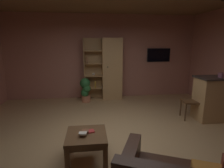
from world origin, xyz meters
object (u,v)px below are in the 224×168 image
Objects in this scene: table_book_0 at (90,131)px; table_book_1 at (85,131)px; kitchen_bar_counter at (223,98)px; wall_mounted_tv at (159,55)px; dining_chair at (195,99)px; potted_floor_plant at (85,89)px; table_book_2 at (83,133)px; coffee_table at (87,139)px; bookshelf_cabinet at (109,70)px; tissue_box at (222,75)px.

table_book_1 reaches higher than table_book_0.
wall_mounted_tv is at bearing 109.51° from kitchen_bar_counter.
potted_floor_plant is at bearing 148.25° from dining_chair.
coffee_table is at bearing 55.14° from table_book_2.
table_book_0 is 0.13× the size of dining_chair.
potted_floor_plant is at bearing -160.31° from bookshelf_cabinet.
table_book_0 is 4.42m from wall_mounted_tv.
wall_mounted_tv is at bearing 54.98° from table_book_0.
bookshelf_cabinet reaches higher than tissue_box.
wall_mounted_tv reaches higher than coffee_table.
bookshelf_cabinet reaches higher than kitchen_bar_counter.
tissue_box is at bearing 20.34° from coffee_table.
potted_floor_plant is at bearing 91.52° from coffee_table.
tissue_box reaches higher than coffee_table.
table_book_1 is 0.12× the size of dining_chair.
table_book_0 is 3.02m from potted_floor_plant.
coffee_table is 3.08m from potted_floor_plant.
table_book_2 reaches higher than table_book_1.
dining_chair is at bearing 171.56° from kitchen_bar_counter.
wall_mounted_tv is at bearing 10.92° from potted_floor_plant.
table_book_1 is 0.90× the size of table_book_2.
dining_chair is (2.72, 1.45, 0.01)m from table_book_2.
wall_mounted_tv is (-0.82, 2.31, 0.94)m from kitchen_bar_counter.
tissue_box is at bearing -30.28° from potted_floor_plant.
tissue_box is 3.51m from table_book_2.
table_book_1 is at bearing 109.55° from coffee_table.
table_book_1 is at bearing -102.79° from bookshelf_cabinet.
wall_mounted_tv is (2.55, 3.54, 0.99)m from table_book_1.
bookshelf_cabinet is 2.82m from dining_chair.
table_book_2 is at bearing -124.86° from coffee_table.
table_book_0 is at bearing 12.25° from table_book_1.
wall_mounted_tv is (2.59, 3.66, 0.97)m from table_book_2.
dining_chair is (2.67, 1.37, 0.15)m from coffee_table.
bookshelf_cabinet reaches higher than wall_mounted_tv.
wall_mounted_tv is at bearing 93.50° from dining_chair.
kitchen_bar_counter reaches higher than table_book_2.
dining_chair is at bearing 26.39° from table_book_1.
wall_mounted_tv is (-0.64, 2.40, 0.34)m from tissue_box.
bookshelf_cabinet is at bearing 137.94° from tissue_box.
wall_mounted_tv is at bearing 54.23° from table_book_1.
table_book_2 is (-0.12, -0.13, 0.04)m from table_book_0.
wall_mounted_tv is (2.62, 0.50, 1.05)m from potted_floor_plant.
wall_mounted_tv reaches higher than table_book_0.
tissue_box is (2.43, -2.19, 0.13)m from bookshelf_cabinet.
potted_floor_plant reaches higher than table_book_0.
dining_chair is 2.41m from wall_mounted_tv.
bookshelf_cabinet is 3.42m from table_book_0.
potted_floor_plant is at bearing -169.08° from wall_mounted_tv.
table_book_2 is (-3.40, -1.35, -0.03)m from kitchen_bar_counter.
table_book_0 is (0.07, 0.06, 0.10)m from coffee_table.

